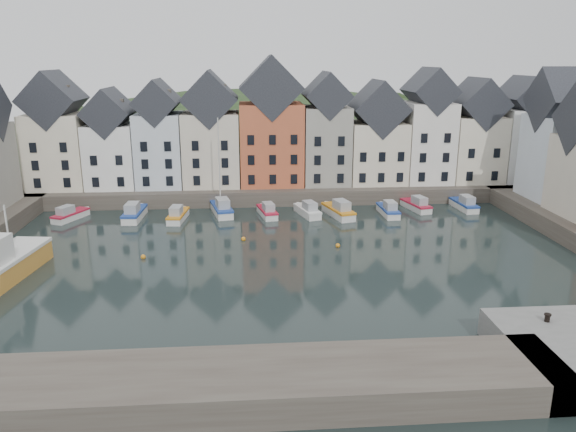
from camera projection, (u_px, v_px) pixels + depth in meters
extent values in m
plane|color=black|center=(285.00, 265.00, 54.26)|extent=(260.00, 260.00, 0.00)
cube|color=#433A33|center=(270.00, 187.00, 82.78)|extent=(90.00, 16.00, 2.00)
cube|color=#433A33|center=(138.00, 390.00, 32.15)|extent=(50.00, 6.00, 2.00)
ellipsoid|color=#203319|center=(265.00, 250.00, 112.89)|extent=(153.60, 70.40, 64.00)
sphere|color=black|center=(186.00, 120.00, 99.74)|extent=(5.77, 5.77, 5.77)
sphere|color=black|center=(387.00, 116.00, 112.18)|extent=(5.27, 5.27, 5.27)
sphere|color=black|center=(431.00, 120.00, 106.47)|extent=(5.07, 5.07, 5.07)
sphere|color=black|center=(339.00, 121.00, 106.15)|extent=(5.01, 5.01, 5.01)
sphere|color=black|center=(61.00, 129.00, 104.01)|extent=(3.94, 3.94, 3.94)
sphere|color=black|center=(405.00, 116.00, 111.97)|extent=(5.21, 5.21, 5.21)
sphere|color=black|center=(273.00, 117.00, 108.41)|extent=(5.45, 5.45, 5.45)
sphere|color=black|center=(474.00, 127.00, 101.45)|extent=(4.49, 4.49, 4.49)
cube|color=#EFE3C8|center=(59.00, 151.00, 77.06)|extent=(7.67, 8.00, 10.07)
cube|color=black|center=(53.00, 99.00, 75.18)|extent=(7.67, 8.16, 7.67)
cube|color=white|center=(113.00, 155.00, 77.80)|extent=(6.56, 8.00, 8.61)
cube|color=black|center=(109.00, 112.00, 76.19)|extent=(6.56, 8.16, 6.56)
cube|color=silver|center=(161.00, 150.00, 78.09)|extent=(6.20, 8.00, 10.02)
cube|color=black|center=(158.00, 102.00, 76.31)|extent=(6.20, 8.16, 6.20)
cube|color=beige|center=(212.00, 149.00, 78.61)|extent=(7.70, 8.00, 10.08)
cube|color=black|center=(210.00, 98.00, 76.72)|extent=(7.70, 8.16, 7.70)
cube|color=#C25A37|center=(271.00, 144.00, 79.06)|extent=(8.69, 8.00, 11.28)
cube|color=black|center=(271.00, 87.00, 76.94)|extent=(8.69, 8.16, 8.69)
cube|color=#99968B|center=(325.00, 145.00, 79.69)|extent=(6.43, 8.00, 10.78)
cube|color=black|center=(326.00, 95.00, 77.79)|extent=(6.43, 8.16, 6.43)
cube|color=beige|center=(375.00, 152.00, 80.53)|extent=(7.88, 8.00, 8.56)
cube|color=black|center=(377.00, 108.00, 78.84)|extent=(7.88, 8.16, 7.88)
cube|color=white|center=(426.00, 142.00, 80.71)|extent=(6.50, 8.00, 11.27)
cube|color=black|center=(430.00, 91.00, 78.74)|extent=(6.50, 8.16, 6.50)
cube|color=#EFE3C8|center=(473.00, 148.00, 81.49)|extent=(7.23, 8.00, 9.32)
cube|color=black|center=(477.00, 103.00, 79.73)|extent=(7.23, 8.16, 7.23)
cube|color=white|center=(519.00, 144.00, 81.86)|extent=(6.18, 8.00, 10.32)
cube|color=black|center=(524.00, 98.00, 80.04)|extent=(6.18, 8.16, 6.18)
cube|color=silver|center=(561.00, 158.00, 70.57)|extent=(7.47, 8.00, 10.38)
cube|color=black|center=(568.00, 100.00, 68.62)|extent=(7.62, 8.00, 8.00)
sphere|color=orange|center=(243.00, 239.00, 61.60)|extent=(0.50, 0.50, 0.50)
sphere|color=orange|center=(338.00, 246.00, 59.46)|extent=(0.50, 0.50, 0.50)
sphere|color=orange|center=(143.00, 257.00, 56.07)|extent=(0.50, 0.50, 0.50)
cube|color=silver|center=(71.00, 217.00, 69.55)|extent=(3.62, 5.43, 0.96)
cube|color=#AF1933|center=(70.00, 213.00, 69.41)|extent=(3.74, 5.57, 0.22)
cube|color=#979B9F|center=(65.00, 210.00, 68.56)|extent=(1.99, 2.42, 1.05)
cube|color=silver|center=(135.00, 216.00, 69.87)|extent=(2.14, 6.31, 1.14)
cube|color=#1F3F92|center=(134.00, 211.00, 69.70)|extent=(2.25, 6.44, 0.26)
cube|color=#979B9F|center=(132.00, 208.00, 68.63)|extent=(1.56, 2.56, 1.25)
cube|color=silver|center=(178.00, 217.00, 69.29)|extent=(2.25, 5.67, 1.01)
cube|color=orange|center=(178.00, 213.00, 69.14)|extent=(2.36, 5.79, 0.23)
cube|color=#979B9F|center=(176.00, 211.00, 68.19)|extent=(1.52, 2.34, 1.10)
cube|color=silver|center=(222.00, 211.00, 71.92)|extent=(3.18, 6.62, 1.17)
cube|color=#1F3F92|center=(221.00, 206.00, 71.75)|extent=(3.31, 6.77, 0.27)
cube|color=#979B9F|center=(223.00, 203.00, 70.69)|extent=(1.98, 2.80, 1.27)
cylinder|color=silver|center=(219.00, 164.00, 70.88)|extent=(0.15, 0.15, 11.67)
cube|color=silver|center=(267.00, 213.00, 71.12)|extent=(2.54, 5.48, 0.97)
cube|color=#AF1933|center=(267.00, 209.00, 70.97)|extent=(2.65, 5.60, 0.22)
cube|color=#979B9F|center=(268.00, 207.00, 70.10)|extent=(1.60, 2.30, 1.06)
cube|color=silver|center=(307.00, 213.00, 71.39)|extent=(3.06, 5.76, 1.01)
cube|color=silver|center=(307.00, 209.00, 71.24)|extent=(3.18, 5.89, 0.23)
cube|color=#979B9F|center=(310.00, 206.00, 70.34)|extent=(1.83, 2.47, 1.10)
cube|color=silver|center=(338.00, 213.00, 71.01)|extent=(3.50, 6.59, 1.16)
cube|color=orange|center=(338.00, 208.00, 70.83)|extent=(3.63, 6.74, 0.26)
cube|color=#979B9F|center=(342.00, 205.00, 69.80)|extent=(2.09, 2.83, 1.26)
cube|color=silver|center=(388.00, 212.00, 71.63)|extent=(1.81, 5.55, 1.01)
cube|color=#1F3F92|center=(388.00, 208.00, 71.48)|extent=(1.91, 5.67, 0.23)
cube|color=#979B9F|center=(390.00, 206.00, 70.54)|extent=(1.35, 2.24, 1.10)
cube|color=silver|center=(416.00, 207.00, 74.04)|extent=(2.84, 5.71, 1.01)
cube|color=#AF1933|center=(416.00, 203.00, 73.90)|extent=(2.95, 5.84, 0.23)
cube|color=#979B9F|center=(419.00, 201.00, 72.99)|extent=(1.74, 2.43, 1.10)
cube|color=silver|center=(464.00, 207.00, 74.32)|extent=(2.08, 5.72, 1.03)
cube|color=#1F3F92|center=(464.00, 203.00, 74.16)|extent=(2.18, 5.84, 0.23)
cube|color=#979B9F|center=(467.00, 200.00, 73.21)|extent=(1.47, 2.33, 1.12)
cylinder|color=silver|center=(7.00, 228.00, 51.13)|extent=(0.17, 0.17, 4.37)
cylinder|color=black|center=(547.00, 318.00, 38.20)|extent=(0.36, 0.36, 0.50)
cylinder|color=black|center=(548.00, 314.00, 38.13)|extent=(0.48, 0.48, 0.08)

